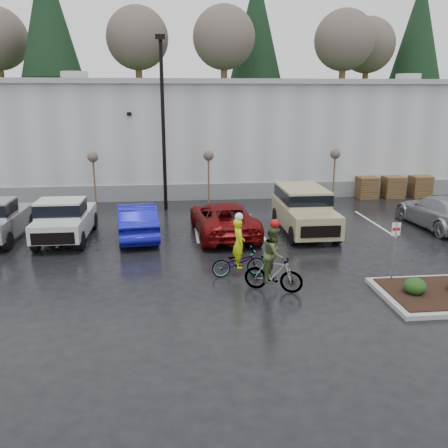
{
  "coord_description": "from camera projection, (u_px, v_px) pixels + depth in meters",
  "views": [
    {
      "loc": [
        -3.42,
        -14.19,
        6.2
      ],
      "look_at": [
        -1.55,
        3.83,
        1.3
      ],
      "focal_mm": 38.0,
      "sensor_mm": 36.0,
      "label": 1
    }
  ],
  "objects": [
    {
      "name": "pallet_stack_a",
      "position": [
        367.0,
        187.0,
        29.7
      ],
      "size": [
        1.2,
        1.2,
        1.35
      ],
      "primitive_type": "cube",
      "color": "#4B371E",
      "rests_on": "ground"
    },
    {
      "name": "car_blue",
      "position": [
        137.0,
        220.0,
        21.39
      ],
      "size": [
        2.24,
        4.98,
        1.59
      ],
      "primitive_type": "imported",
      "rotation": [
        0.0,
        0.0,
        3.26
      ],
      "color": "#0C0E89",
      "rests_on": "ground"
    },
    {
      "name": "sapling_west",
      "position": [
        93.0,
        160.0,
        26.56
      ],
      "size": [
        0.6,
        0.6,
        3.2
      ],
      "color": "#4B371E",
      "rests_on": "ground"
    },
    {
      "name": "car_far_silver",
      "position": [
        441.0,
        212.0,
        22.82
      ],
      "size": [
        2.53,
        5.64,
        1.61
      ],
      "primitive_type": "imported",
      "rotation": [
        0.0,
        0.0,
        3.19
      ],
      "color": "#A6A9AE",
      "rests_on": "ground"
    },
    {
      "name": "sapling_east",
      "position": [
        335.0,
        157.0,
        27.95
      ],
      "size": [
        0.6,
        0.6,
        3.2
      ],
      "color": "#4B371E",
      "rests_on": "ground"
    },
    {
      "name": "shrub_a",
      "position": [
        415.0,
        286.0,
        14.91
      ],
      "size": [
        0.7,
        0.7,
        0.52
      ],
      "primitive_type": "ellipsoid",
      "color": "#123312",
      "rests_on": "curb_island"
    },
    {
      "name": "pallet_stack_c",
      "position": [
        420.0,
        186.0,
        30.04
      ],
      "size": [
        1.2,
        1.2,
        1.35
      ],
      "primitive_type": "cube",
      "color": "#4B371E",
      "rests_on": "ground"
    },
    {
      "name": "sapling_mid",
      "position": [
        208.0,
        159.0,
        27.21
      ],
      "size": [
        0.6,
        0.6,
        3.2
      ],
      "color": "#4B371E",
      "rests_on": "ground"
    },
    {
      "name": "fire_lane_sign",
      "position": [
        395.0,
        245.0,
        15.79
      ],
      "size": [
        0.3,
        0.05,
        2.2
      ],
      "color": "gray",
      "rests_on": "ground"
    },
    {
      "name": "cyclist_hivis",
      "position": [
        239.0,
        257.0,
        16.71
      ],
      "size": [
        1.96,
        0.81,
        2.32
      ],
      "rotation": [
        0.0,
        0.0,
        1.65
      ],
      "color": "#3F3F44",
      "rests_on": "ground"
    },
    {
      "name": "lamppost",
      "position": [
        163.0,
        106.0,
        25.23
      ],
      "size": [
        0.5,
        1.0,
        9.22
      ],
      "color": "black",
      "rests_on": "ground"
    },
    {
      "name": "cyclist_olive",
      "position": [
        274.0,
        265.0,
        15.38
      ],
      "size": [
        1.94,
        1.26,
        2.44
      ],
      "rotation": [
        0.0,
        0.0,
        1.16
      ],
      "color": "#3F3F44",
      "rests_on": "ground"
    },
    {
      "name": "pallet_stack_b",
      "position": [
        393.0,
        187.0,
        29.86
      ],
      "size": [
        1.2,
        1.2,
        1.35
      ],
      "primitive_type": "cube",
      "color": "#4B371E",
      "rests_on": "ground"
    },
    {
      "name": "car_red",
      "position": [
        223.0,
        218.0,
        21.69
      ],
      "size": [
        3.03,
        5.82,
        1.56
      ],
      "primitive_type": "imported",
      "rotation": [
        0.0,
        0.0,
        3.22
      ],
      "color": "#670909",
      "rests_on": "ground"
    },
    {
      "name": "wooded_ridge",
      "position": [
        202.0,
        123.0,
        58.01
      ],
      "size": [
        80.0,
        25.0,
        6.0
      ],
      "primitive_type": "cube",
      "color": "#21411B",
      "rests_on": "ground"
    },
    {
      "name": "warehouse",
      "position": [
        220.0,
        131.0,
        35.75
      ],
      "size": [
        60.5,
        15.5,
        7.2
      ],
      "color": "#ACAEB1",
      "rests_on": "ground"
    },
    {
      "name": "ground",
      "position": [
        283.0,
        291.0,
        15.58
      ],
      "size": [
        120.0,
        120.0,
        0.0
      ],
      "primitive_type": "plane",
      "color": "black",
      "rests_on": "ground"
    },
    {
      "name": "suv_tan",
      "position": [
        305.0,
        211.0,
        22.03
      ],
      "size": [
        2.2,
        5.1,
        2.06
      ],
      "primitive_type": null,
      "color": "tan",
      "rests_on": "ground"
    },
    {
      "name": "pickup_white",
      "position": [
        66.0,
        217.0,
        21.13
      ],
      "size": [
        2.1,
        5.2,
        1.96
      ],
      "primitive_type": null,
      "color": "beige",
      "rests_on": "ground"
    }
  ]
}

